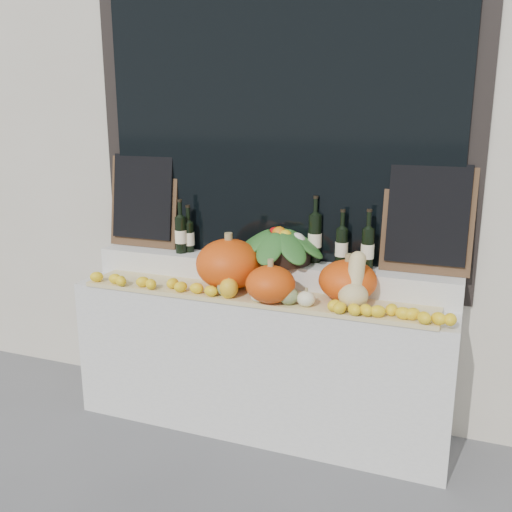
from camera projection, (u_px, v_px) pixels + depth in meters
storefront_facade at (299, 62)px, 3.74m from camera, size 7.00×0.94×4.50m
display_sill at (260, 359)px, 3.54m from camera, size 2.30×0.55×0.88m
rear_tier at (269, 272)px, 3.55m from camera, size 2.30×0.25×0.16m
straw_bedding at (253, 296)px, 3.32m from camera, size 2.10×0.32×0.02m
pumpkin_left at (229, 264)px, 3.38m from camera, size 0.52×0.52×0.30m
pumpkin_right at (348, 280)px, 3.18m from camera, size 0.41×0.41×0.23m
pumpkin_center at (270, 284)px, 3.15m from camera, size 0.32×0.32×0.21m
butternut_squash at (354, 286)px, 3.06m from camera, size 0.16×0.22×0.30m
decorative_gourds at (261, 293)px, 3.18m from camera, size 0.59×0.13×0.14m
lemon_heap at (246, 294)px, 3.21m from camera, size 2.20×0.16×0.06m
produce_bowl at (279, 245)px, 3.46m from camera, size 0.59×0.59×0.23m
wine_bottle_far_left at (181, 234)px, 3.68m from camera, size 0.08×0.08×0.35m
wine_bottle_near_left at (189, 236)px, 3.72m from camera, size 0.08×0.08×0.31m
wine_bottle_tall at (315, 238)px, 3.46m from camera, size 0.08×0.08×0.41m
wine_bottle_near_right at (342, 246)px, 3.37m from camera, size 0.08×0.08×0.34m
wine_bottle_far_right at (368, 248)px, 3.29m from camera, size 0.08×0.08×0.36m
chalkboard_left at (143, 199)px, 3.82m from camera, size 0.50×0.12×0.62m
chalkboard_right at (428, 217)px, 3.19m from camera, size 0.50×0.12×0.62m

